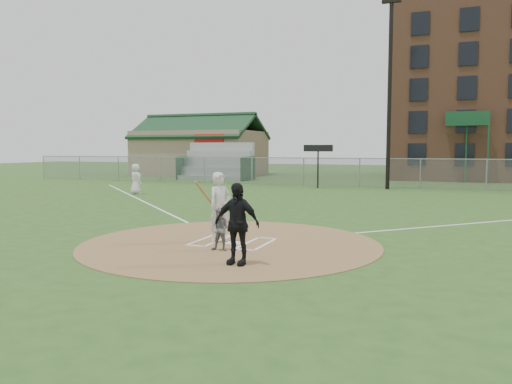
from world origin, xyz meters
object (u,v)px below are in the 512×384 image
(catcher, at_px, (221,229))
(umpire, at_px, (237,224))
(batter_at_plate, at_px, (220,207))
(home_plate, at_px, (234,243))
(ondeck_player, at_px, (136,179))

(catcher, relative_size, umpire, 0.59)
(batter_at_plate, bearing_deg, catcher, -64.04)
(catcher, bearing_deg, home_plate, 87.65)
(home_plate, relative_size, catcher, 0.41)
(umpire, relative_size, batter_at_plate, 0.95)
(home_plate, xyz_separation_m, umpire, (1.05, -2.26, 0.93))
(home_plate, bearing_deg, batter_at_plate, 172.89)
(umpire, bearing_deg, batter_at_plate, 125.86)
(home_plate, height_order, batter_at_plate, batter_at_plate)
(catcher, relative_size, batter_at_plate, 0.56)
(home_plate, distance_m, catcher, 1.15)
(catcher, height_order, umpire, umpire)
(home_plate, xyz_separation_m, batter_at_plate, (-0.46, 0.06, 0.99))
(home_plate, distance_m, ondeck_player, 16.78)
(home_plate, bearing_deg, ondeck_player, 133.67)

